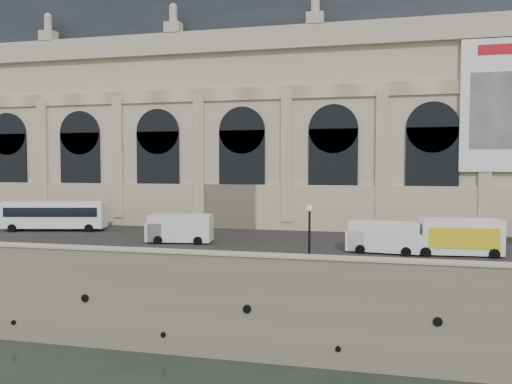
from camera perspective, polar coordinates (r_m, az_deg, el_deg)
ground at (r=35.73m, az=-4.28°, el=-18.52°), size 260.00×260.00×0.00m
quay at (r=68.20m, az=4.46°, el=-5.47°), size 160.00×70.00×6.00m
street at (r=47.31m, az=0.73°, el=-5.57°), size 160.00×24.00×0.06m
parapet at (r=34.42m, az=-4.03°, el=-7.86°), size 160.00×1.40×1.21m
museum at (r=64.88m, az=-1.31°, el=8.91°), size 69.00×18.70×29.10m
bus_left at (r=58.18m, az=-22.05°, el=-2.41°), size 11.14×4.61×3.22m
van_b at (r=46.34m, az=-9.03°, el=-4.15°), size 6.13×3.02×2.62m
van_c at (r=41.88m, az=13.96°, el=-5.03°), size 5.94×2.88×2.55m
box_truck at (r=42.49m, az=21.76°, el=-4.82°), size 7.40×3.06×2.92m
lamp_right at (r=34.81m, az=6.12°, el=-5.12°), size 0.45×0.45×4.41m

